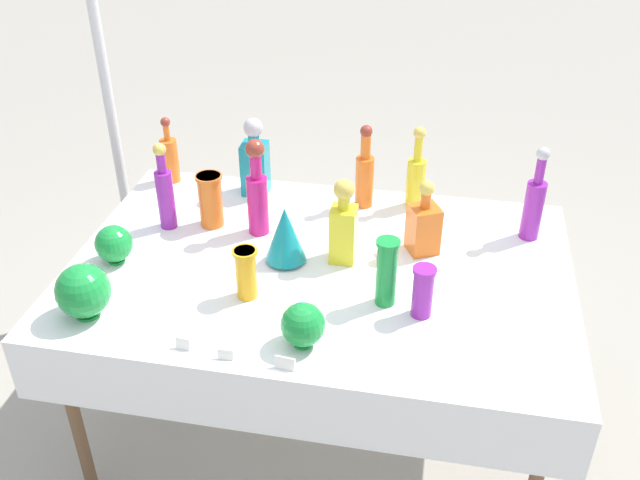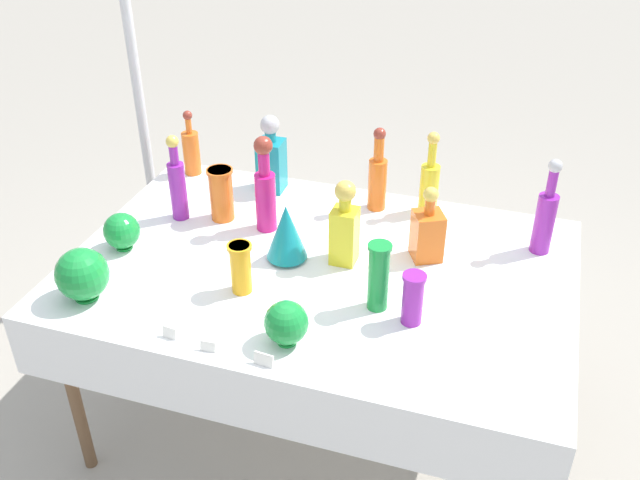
# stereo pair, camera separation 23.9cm
# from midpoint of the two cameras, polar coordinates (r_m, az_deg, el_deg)

# --- Properties ---
(ground_plane) EXTENTS (40.00, 40.00, 0.00)m
(ground_plane) POSITION_cam_midpoint_polar(r_m,az_deg,el_deg) (2.94, 2.40, -14.32)
(ground_plane) COLOR #A0998C
(display_table) EXTENTS (1.70, 1.14, 0.76)m
(display_table) POSITION_cam_midpoint_polar(r_m,az_deg,el_deg) (2.45, 2.60, -3.40)
(display_table) COLOR white
(display_table) RESTS_ON ground
(tall_bottle_0) EXTENTS (0.07, 0.07, 0.34)m
(tall_bottle_0) POSITION_cam_midpoint_polar(r_m,az_deg,el_deg) (2.73, 7.15, 4.97)
(tall_bottle_0) COLOR orange
(tall_bottle_0) RESTS_ON display_table
(tall_bottle_1) EXTENTS (0.08, 0.08, 0.37)m
(tall_bottle_1) POSITION_cam_midpoint_polar(r_m,az_deg,el_deg) (2.56, -1.75, 4.03)
(tall_bottle_1) COLOR #C61972
(tall_bottle_1) RESTS_ON display_table
(tall_bottle_2) EXTENTS (0.06, 0.06, 0.34)m
(tall_bottle_2) POSITION_cam_midpoint_polar(r_m,az_deg,el_deg) (2.67, -8.85, 4.38)
(tall_bottle_2) COLOR purple
(tall_bottle_2) RESTS_ON display_table
(tall_bottle_3) EXTENTS (0.07, 0.07, 0.36)m
(tall_bottle_3) POSITION_cam_midpoint_polar(r_m,az_deg,el_deg) (2.60, 20.14, 1.73)
(tall_bottle_3) COLOR purple
(tall_bottle_3) RESTS_ON display_table
(tall_bottle_4) EXTENTS (0.07, 0.07, 0.28)m
(tall_bottle_4) POSITION_cam_midpoint_polar(r_m,az_deg,el_deg) (3.01, -8.04, 7.08)
(tall_bottle_4) COLOR orange
(tall_bottle_4) RESTS_ON display_table
(tall_bottle_5) EXTENTS (0.07, 0.07, 0.33)m
(tall_bottle_5) POSITION_cam_midpoint_polar(r_m,az_deg,el_deg) (2.73, 11.25, 4.46)
(tall_bottle_5) COLOR yellow
(tall_bottle_5) RESTS_ON display_table
(square_decanter_0) EXTENTS (0.13, 0.13, 0.27)m
(square_decanter_0) POSITION_cam_midpoint_polar(r_m,az_deg,el_deg) (2.47, 11.35, 0.57)
(square_decanter_0) COLOR orange
(square_decanter_0) RESTS_ON display_table
(square_decanter_1) EXTENTS (0.09, 0.09, 0.31)m
(square_decanter_1) POSITION_cam_midpoint_polar(r_m,az_deg,el_deg) (2.39, 4.84, 1.00)
(square_decanter_1) COLOR yellow
(square_decanter_1) RESTS_ON display_table
(square_decanter_2) EXTENTS (0.10, 0.10, 0.32)m
(square_decanter_2) POSITION_cam_midpoint_polar(r_m,az_deg,el_deg) (2.84, -1.52, 6.52)
(square_decanter_2) COLOR teal
(square_decanter_2) RESTS_ON display_table
(slender_vase_0) EXTENTS (0.07, 0.07, 0.17)m
(slender_vase_0) POSITION_cam_midpoint_polar(r_m,az_deg,el_deg) (2.17, 10.59, -4.62)
(slender_vase_0) COLOR purple
(slender_vase_0) RESTS_ON display_table
(slender_vase_1) EXTENTS (0.10, 0.10, 0.21)m
(slender_vase_1) POSITION_cam_midpoint_polar(r_m,az_deg,el_deg) (2.66, -5.38, 3.72)
(slender_vase_1) COLOR orange
(slender_vase_1) RESTS_ON display_table
(slender_vase_2) EXTENTS (0.07, 0.07, 0.23)m
(slender_vase_2) POSITION_cam_midpoint_polar(r_m,az_deg,el_deg) (2.20, 7.82, -2.89)
(slender_vase_2) COLOR #198C38
(slender_vase_2) RESTS_ON display_table
(slender_vase_3) EXTENTS (0.08, 0.08, 0.18)m
(slender_vase_3) POSITION_cam_midpoint_polar(r_m,az_deg,el_deg) (2.27, -3.39, -2.21)
(slender_vase_3) COLOR orange
(slender_vase_3) RESTS_ON display_table
(fluted_vase_0) EXTENTS (0.14, 0.14, 0.21)m
(fluted_vase_0) POSITION_cam_midpoint_polar(r_m,az_deg,el_deg) (2.41, 0.11, 0.56)
(fluted_vase_0) COLOR teal
(fluted_vase_0) RESTS_ON display_table
(round_bowl_0) EXTENTS (0.13, 0.13, 0.14)m
(round_bowl_0) POSITION_cam_midpoint_polar(r_m,az_deg,el_deg) (2.07, 0.59, -6.77)
(round_bowl_0) COLOR #198C38
(round_bowl_0) RESTS_ON display_table
(round_bowl_1) EXTENTS (0.13, 0.13, 0.14)m
(round_bowl_1) POSITION_cam_midpoint_polar(r_m,az_deg,el_deg) (2.55, -13.04, 0.63)
(round_bowl_1) COLOR #198C38
(round_bowl_1) RESTS_ON display_table
(round_bowl_2) EXTENTS (0.17, 0.17, 0.18)m
(round_bowl_2) POSITION_cam_midpoint_polar(r_m,az_deg,el_deg) (2.32, -15.75, -2.76)
(round_bowl_2) COLOR #198C38
(round_bowl_2) RESTS_ON display_table
(price_tag_left) EXTENTS (0.05, 0.02, 0.03)m
(price_tag_left) POSITION_cam_midpoint_polar(r_m,az_deg,el_deg) (2.09, -5.72, -8.58)
(price_tag_left) COLOR white
(price_tag_left) RESTS_ON display_table
(price_tag_center) EXTENTS (0.06, 0.02, 0.04)m
(price_tag_center) POSITION_cam_midpoint_polar(r_m,az_deg,el_deg) (2.04, -1.25, -9.65)
(price_tag_center) COLOR white
(price_tag_center) RESTS_ON display_table
(price_tag_right) EXTENTS (0.05, 0.02, 0.04)m
(price_tag_right) POSITION_cam_midpoint_polar(r_m,az_deg,el_deg) (2.15, -8.85, -7.45)
(price_tag_right) COLOR white
(price_tag_right) RESTS_ON display_table
(canopy_pole) EXTENTS (0.18, 0.18, 2.28)m
(canopy_pole) POSITION_cam_midpoint_polar(r_m,az_deg,el_deg) (3.24, -11.96, 9.02)
(canopy_pole) COLOR silver
(canopy_pole) RESTS_ON ground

